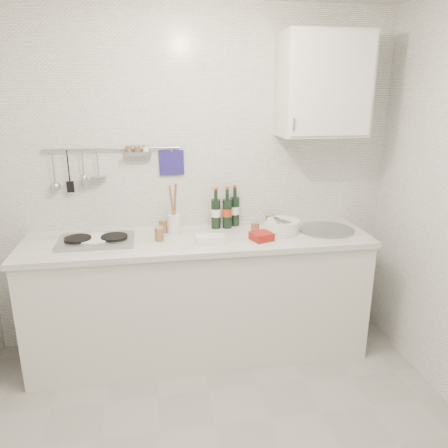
% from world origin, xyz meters
% --- Properties ---
extents(back_wall, '(3.00, 0.02, 2.50)m').
position_xyz_m(back_wall, '(0.00, 1.40, 1.25)').
color(back_wall, silver).
rests_on(back_wall, floor).
extents(counter, '(2.44, 0.64, 0.96)m').
position_xyz_m(counter, '(0.01, 1.10, 0.43)').
color(counter, silver).
rests_on(counter, floor).
extents(wall_rail, '(0.98, 0.09, 0.34)m').
position_xyz_m(wall_rail, '(-0.60, 1.37, 1.43)').
color(wall_rail, '#93969B').
rests_on(wall_rail, back_wall).
extents(wall_cabinet, '(0.60, 0.38, 0.70)m').
position_xyz_m(wall_cabinet, '(0.90, 1.22, 1.95)').
color(wall_cabinet, silver).
rests_on(wall_cabinet, back_wall).
extents(plate_stack_hob, '(0.25, 0.25, 0.03)m').
position_xyz_m(plate_stack_hob, '(-0.72, 1.10, 0.94)').
color(plate_stack_hob, '#4B73AC').
rests_on(plate_stack_hob, counter).
extents(plate_stack_sink, '(0.30, 0.28, 0.10)m').
position_xyz_m(plate_stack_sink, '(0.61, 1.12, 0.96)').
color(plate_stack_sink, white).
rests_on(plate_stack_sink, counter).
extents(wine_bottles, '(0.23, 0.12, 0.31)m').
position_xyz_m(wine_bottles, '(0.23, 1.31, 1.07)').
color(wine_bottles, black).
rests_on(wine_bottles, counter).
extents(butter_dish, '(0.20, 0.10, 0.06)m').
position_xyz_m(butter_dish, '(0.06, 0.96, 0.95)').
color(butter_dish, white).
rests_on(butter_dish, counter).
extents(strawberry_punnet, '(0.17, 0.17, 0.06)m').
position_xyz_m(strawberry_punnet, '(0.42, 0.97, 0.95)').
color(strawberry_punnet, '#A41D12').
rests_on(strawberry_punnet, counter).
extents(utensil_crock, '(0.09, 0.09, 0.37)m').
position_xyz_m(utensil_crock, '(-0.16, 1.24, 1.01)').
color(utensil_crock, white).
rests_on(utensil_crock, counter).
extents(jar_a, '(0.06, 0.06, 0.10)m').
position_xyz_m(jar_a, '(-0.24, 1.25, 0.97)').
color(jar_a, brown).
rests_on(jar_a, counter).
extents(jar_b, '(0.07, 0.07, 0.10)m').
position_xyz_m(jar_b, '(0.56, 1.28, 0.97)').
color(jar_b, brown).
rests_on(jar_b, counter).
extents(jar_c, '(0.06, 0.06, 0.08)m').
position_xyz_m(jar_c, '(0.42, 1.17, 0.96)').
color(jar_c, brown).
rests_on(jar_c, counter).
extents(jar_d, '(0.06, 0.06, 0.10)m').
position_xyz_m(jar_d, '(-0.28, 1.08, 0.97)').
color(jar_d, brown).
rests_on(jar_d, counter).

